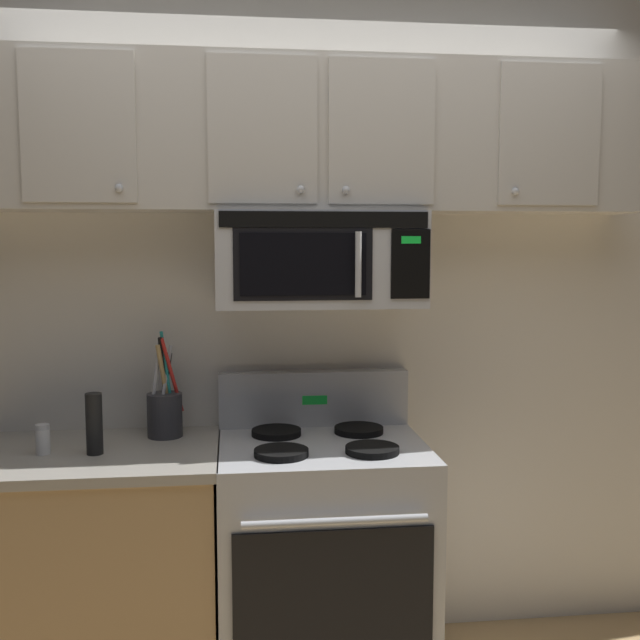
% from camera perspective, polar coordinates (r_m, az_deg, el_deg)
% --- Properties ---
extents(back_wall, '(5.20, 0.10, 2.70)m').
position_cam_1_polar(back_wall, '(3.06, -0.66, 0.58)').
color(back_wall, silver).
rests_on(back_wall, ground_plane).
extents(stove_range, '(0.76, 0.69, 1.12)m').
position_cam_1_polar(stove_range, '(2.93, 0.16, -17.57)').
color(stove_range, '#B7BABF').
rests_on(stove_range, ground_plane).
extents(over_range_microwave, '(0.76, 0.43, 0.35)m').
position_cam_1_polar(over_range_microwave, '(2.80, -0.13, 4.69)').
color(over_range_microwave, '#B7BABF').
extents(upper_cabinets, '(2.50, 0.36, 0.55)m').
position_cam_1_polar(upper_cabinets, '(2.86, -0.20, 13.76)').
color(upper_cabinets, '#BCB7AD').
extents(counter_segment, '(0.93, 0.65, 0.90)m').
position_cam_1_polar(counter_segment, '(2.97, -17.03, -17.86)').
color(counter_segment, tan).
rests_on(counter_segment, ground_plane).
extents(utensil_crock_charcoal, '(0.14, 0.13, 0.40)m').
position_cam_1_polar(utensil_crock_charcoal, '(2.92, -11.76, -6.72)').
color(utensil_crock_charcoal, '#2D2D33').
rests_on(utensil_crock_charcoal, counter_segment).
extents(salt_shaker, '(0.05, 0.05, 0.11)m').
position_cam_1_polar(salt_shaker, '(2.81, -20.38, -8.53)').
color(salt_shaker, white).
rests_on(salt_shaker, counter_segment).
extents(pepper_mill, '(0.06, 0.06, 0.22)m').
position_cam_1_polar(pepper_mill, '(2.74, -16.84, -7.58)').
color(pepper_mill, black).
rests_on(pepper_mill, counter_segment).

